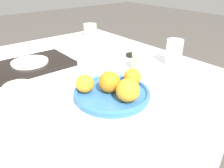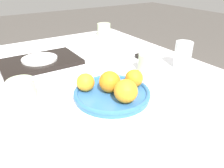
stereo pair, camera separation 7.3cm
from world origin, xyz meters
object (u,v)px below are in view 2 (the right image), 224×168
water_glass (183,55)px  cup_0 (148,63)px  fruit_platter (112,93)px  cup_1 (104,30)px  serving_tray (40,62)px  soy_dish (141,56)px  side_plate (40,59)px  orange_1 (86,82)px  orange_3 (126,91)px  orange_2 (134,78)px  cup_3 (22,91)px  orange_0 (110,82)px

water_glass → cup_0: (-0.15, 0.06, -0.02)m
fruit_platter → cup_1: size_ratio=3.02×
cup_1 → cup_0: bearing=-103.1°
serving_tray → soy_dish: (0.45, -0.19, -0.00)m
side_plate → cup_1: cup_1 is taller
serving_tray → side_plate: side_plate is taller
orange_1 → cup_1: (0.46, 0.65, -0.01)m
side_plate → cup_0: size_ratio=1.96×
serving_tray → soy_dish: 0.49m
water_glass → soy_dish: size_ratio=1.92×
orange_3 → water_glass: water_glass is taller
serving_tray → cup_0: (0.37, -0.33, 0.03)m
orange_1 → orange_2: (0.16, -0.07, 0.00)m
fruit_platter → water_glass: size_ratio=2.23×
cup_3 → orange_2: bearing=-22.2°
cup_3 → side_plate: bearing=64.4°
orange_2 → side_plate: orange_2 is taller
orange_1 → side_plate: orange_1 is taller
fruit_platter → side_plate: (-0.12, 0.44, 0.01)m
side_plate → orange_0: bearing=-74.7°
orange_1 → cup_0: (0.32, 0.05, -0.01)m
side_plate → soy_dish: side_plate is taller
serving_tray → cup_1: cup_1 is taller
orange_0 → orange_1: 0.08m
orange_3 → cup_3: (-0.27, 0.21, -0.02)m
cup_0 → cup_3: 0.52m
orange_2 → side_plate: size_ratio=0.40×
soy_dish → orange_0: bearing=-144.6°
orange_2 → cup_1: 0.78m
fruit_platter → cup_0: (0.25, 0.11, 0.02)m
fruit_platter → side_plate: 0.45m
side_plate → cup_3: bearing=-115.6°
cup_1 → cup_3: cup_1 is taller
orange_0 → serving_tray: bearing=105.3°
cup_1 → side_plate: bearing=-151.8°
orange_0 → orange_2: size_ratio=1.15×
orange_1 → orange_2: 0.17m
soy_dish → orange_1: bearing=-154.8°
cup_0 → cup_3: cup_3 is taller
orange_1 → side_plate: (-0.05, 0.38, -0.02)m
water_glass → side_plate: 0.65m
fruit_platter → orange_0: (-0.00, 0.01, 0.04)m
cup_3 → orange_3: bearing=-38.4°
side_plate → cup_0: bearing=-41.4°
fruit_platter → serving_tray: bearing=105.3°
water_glass → soy_dish: water_glass is taller
cup_1 → orange_1: bearing=-125.4°
orange_1 → water_glass: 0.47m
orange_3 → cup_3: size_ratio=0.86×
serving_tray → soy_dish: bearing=-22.3°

